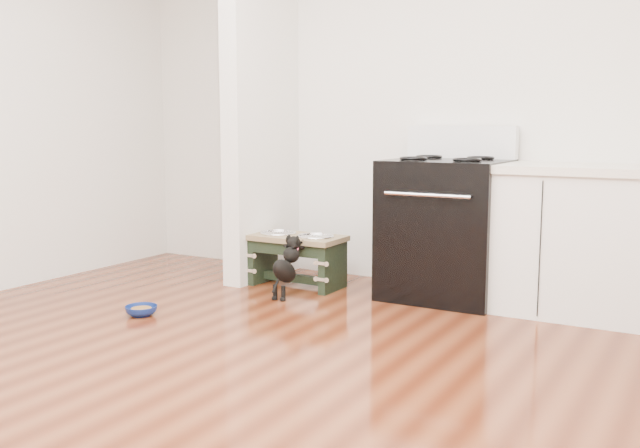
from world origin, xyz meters
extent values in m
plane|color=#461B0C|center=(0.00, 0.00, 0.00)|extent=(5.00, 5.00, 0.00)
plane|color=silver|center=(0.00, 2.50, 1.35)|extent=(5.00, 0.00, 5.00)
cube|color=silver|center=(-1.18, 2.10, 1.35)|extent=(0.15, 0.80, 2.70)
cube|color=black|center=(0.25, 2.15, 0.46)|extent=(0.76, 0.65, 0.92)
cube|color=black|center=(0.25, 1.84, 0.40)|extent=(0.58, 0.02, 0.50)
cylinder|color=silver|center=(0.25, 1.80, 0.72)|extent=(0.56, 0.02, 0.02)
cube|color=white|center=(0.25, 2.43, 1.03)|extent=(0.76, 0.08, 0.22)
torus|color=black|center=(0.07, 2.01, 0.93)|extent=(0.18, 0.18, 0.02)
torus|color=black|center=(0.43, 2.01, 0.93)|extent=(0.18, 0.18, 0.02)
torus|color=black|center=(0.07, 2.29, 0.93)|extent=(0.18, 0.18, 0.02)
torus|color=black|center=(0.43, 2.29, 0.93)|extent=(0.18, 0.18, 0.02)
cube|color=silver|center=(1.23, 2.18, 0.43)|extent=(1.20, 0.60, 0.86)
cube|color=beige|center=(1.23, 2.18, 0.89)|extent=(1.24, 0.64, 0.05)
cube|color=black|center=(1.23, 1.92, 0.05)|extent=(1.20, 0.06, 0.10)
cube|color=black|center=(-1.08, 1.95, 0.17)|extent=(0.06, 0.32, 0.33)
cube|color=black|center=(-0.49, 1.95, 0.17)|extent=(0.06, 0.32, 0.33)
cube|color=black|center=(-0.78, 1.81, 0.29)|extent=(0.54, 0.03, 0.08)
cube|color=black|center=(-0.78, 1.95, 0.06)|extent=(0.54, 0.06, 0.06)
cube|color=brown|center=(-0.78, 1.95, 0.35)|extent=(0.67, 0.36, 0.04)
cylinder|color=silver|center=(-0.94, 1.95, 0.35)|extent=(0.23, 0.23, 0.04)
cylinder|color=silver|center=(-0.63, 1.95, 0.35)|extent=(0.23, 0.23, 0.04)
torus|color=silver|center=(-0.94, 1.95, 0.37)|extent=(0.26, 0.26, 0.02)
torus|color=silver|center=(-0.63, 1.95, 0.37)|extent=(0.26, 0.26, 0.02)
cylinder|color=black|center=(-0.70, 1.54, 0.05)|extent=(0.03, 0.03, 0.10)
cylinder|color=black|center=(-0.63, 1.54, 0.05)|extent=(0.03, 0.03, 0.10)
sphere|color=black|center=(-0.70, 1.53, 0.01)|extent=(0.04, 0.04, 0.04)
sphere|color=black|center=(-0.63, 1.53, 0.01)|extent=(0.04, 0.04, 0.04)
ellipsoid|color=black|center=(-0.66, 1.60, 0.18)|extent=(0.12, 0.27, 0.24)
sphere|color=black|center=(-0.66, 1.69, 0.28)|extent=(0.11, 0.11, 0.11)
sphere|color=black|center=(-0.66, 1.72, 0.36)|extent=(0.10, 0.10, 0.10)
sphere|color=black|center=(-0.69, 1.79, 0.36)|extent=(0.03, 0.03, 0.03)
sphere|color=black|center=(-0.63, 1.79, 0.36)|extent=(0.03, 0.03, 0.03)
cylinder|color=black|center=(-0.66, 1.50, 0.11)|extent=(0.02, 0.08, 0.09)
torus|color=#D33E5A|center=(-0.66, 1.71, 0.32)|extent=(0.09, 0.06, 0.08)
imported|color=navy|center=(-1.18, 0.80, 0.03)|extent=(0.21, 0.21, 0.06)
cylinder|color=#542E18|center=(-1.18, 0.80, 0.03)|extent=(0.12, 0.12, 0.02)
camera|label=1|loc=(1.85, -2.30, 1.15)|focal=40.00mm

